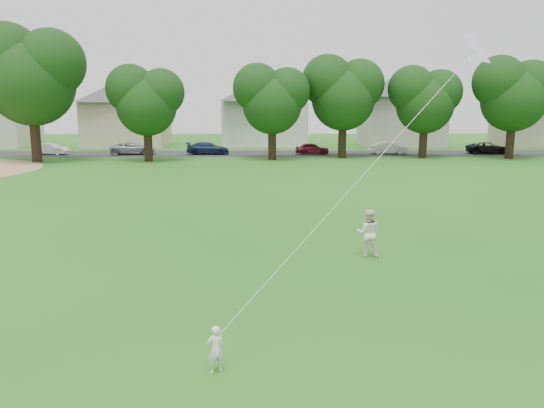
{
  "coord_description": "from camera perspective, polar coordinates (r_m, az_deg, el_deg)",
  "views": [
    {
      "loc": [
        -0.62,
        -10.71,
        4.66
      ],
      "look_at": [
        -0.32,
        2.0,
        2.3
      ],
      "focal_mm": 35.0,
      "sensor_mm": 36.0,
      "label": 1
    }
  ],
  "objects": [
    {
      "name": "ground",
      "position": [
        11.7,
        1.86,
        -12.97
      ],
      "size": [
        160.0,
        160.0,
        0.0
      ],
      "primitive_type": "plane",
      "color": "#195A14",
      "rests_on": "ground"
    },
    {
      "name": "street",
      "position": [
        52.92,
        -0.68,
        5.46
      ],
      "size": [
        90.0,
        7.0,
        0.01
      ],
      "primitive_type": "cube",
      "color": "#2D2D30",
      "rests_on": "ground"
    },
    {
      "name": "toddler",
      "position": [
        9.72,
        -6.09,
        -15.27
      ],
      "size": [
        0.38,
        0.32,
        0.88
      ],
      "primitive_type": "imported",
      "rotation": [
        0.0,
        0.0,
        3.57
      ],
      "color": "white",
      "rests_on": "ground"
    },
    {
      "name": "older_boy",
      "position": [
        16.84,
        10.3,
        -3.08
      ],
      "size": [
        0.81,
        0.67,
        1.51
      ],
      "primitive_type": "imported",
      "rotation": [
        0.0,
        0.0,
        2.99
      ],
      "color": "white",
      "rests_on": "ground"
    },
    {
      "name": "kite",
      "position": [
        12.65,
        11.42,
        4.89
      ],
      "size": [
        4.12,
        4.12,
        11.56
      ],
      "color": "white",
      "rests_on": "ground"
    },
    {
      "name": "tree_row",
      "position": [
        46.72,
        -0.53,
        12.39
      ],
      "size": [
        80.76,
        9.71,
        11.67
      ],
      "color": "black",
      "rests_on": "ground"
    },
    {
      "name": "parked_cars",
      "position": [
        51.92,
        -3.89,
        5.99
      ],
      "size": [
        56.33,
        2.48,
        1.2
      ],
      "color": "black",
      "rests_on": "ground"
    },
    {
      "name": "house_row",
      "position": [
        62.72,
        -2.2,
        10.74
      ],
      "size": [
        76.97,
        13.97,
        10.33
      ],
      "color": "beige",
      "rests_on": "ground"
    }
  ]
}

